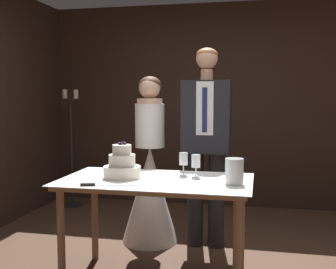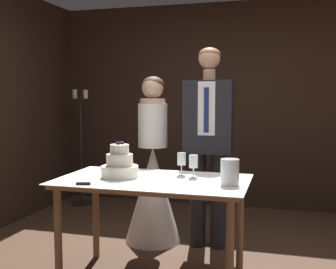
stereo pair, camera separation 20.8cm
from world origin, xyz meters
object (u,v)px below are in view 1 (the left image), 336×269
object	(u,v)px
wine_glass_near	(183,160)
hurricane_candle	(234,172)
groom	(206,137)
cake_knife	(99,185)
tiered_cake	(122,166)
wine_glass_middle	(196,162)
candle_stand	(71,154)
bride	(150,182)
cake_table	(156,191)

from	to	relation	value
wine_glass_near	hurricane_candle	xyz separation A→B (m)	(0.41, -0.26, -0.03)
hurricane_candle	groom	bearing A→B (deg)	109.13
cake_knife	groom	bearing A→B (deg)	46.84
tiered_cake	wine_glass_middle	distance (m)	0.56
cake_knife	wine_glass_middle	distance (m)	0.77
cake_knife	wine_glass_near	size ratio (longest dim) A/B	2.34
hurricane_candle	groom	world-z (taller)	groom
wine_glass_near	wine_glass_middle	bearing A→B (deg)	-28.53
wine_glass_middle	hurricane_candle	world-z (taller)	hurricane_candle
candle_stand	bride	bearing A→B (deg)	-39.52
groom	bride	bearing A→B (deg)	179.93
groom	candle_stand	xyz separation A→B (m)	(-1.86, 1.09, -0.36)
cake_table	cake_knife	xyz separation A→B (m)	(-0.33, -0.31, 0.10)
cake_table	groom	world-z (taller)	groom
cake_table	candle_stand	distance (m)	2.51
wine_glass_near	candle_stand	world-z (taller)	candle_stand
cake_table	bride	xyz separation A→B (m)	(-0.27, 0.85, -0.11)
groom	cake_table	bearing A→B (deg)	-107.68
hurricane_candle	candle_stand	bearing A→B (deg)	137.52
tiered_cake	cake_knife	xyz separation A→B (m)	(-0.06, -0.31, -0.09)
wine_glass_middle	bride	world-z (taller)	bride
tiered_cake	candle_stand	size ratio (longest dim) A/B	0.19
cake_table	wine_glass_middle	world-z (taller)	wine_glass_middle
cake_table	wine_glass_near	bearing A→B (deg)	50.16
hurricane_candle	bride	world-z (taller)	bride
cake_knife	wine_glass_middle	bearing A→B (deg)	21.20
bride	candle_stand	size ratio (longest dim) A/B	1.07
wine_glass_middle	cake_knife	bearing A→B (deg)	-142.86
cake_knife	hurricane_candle	distance (m)	0.95
candle_stand	wine_glass_middle	bearing A→B (deg)	-43.74
cake_table	candle_stand	world-z (taller)	candle_stand
groom	candle_stand	size ratio (longest dim) A/B	1.24
tiered_cake	groom	xyz separation A→B (m)	(0.53, 0.84, 0.15)
wine_glass_near	candle_stand	bearing A→B (deg)	135.51
wine_glass_near	bride	size ratio (longest dim) A/B	0.11
cake_knife	bride	bearing A→B (deg)	71.30
wine_glass_middle	hurricane_candle	distance (m)	0.36
cake_knife	cake_table	bearing A→B (deg)	27.74
tiered_cake	hurricane_candle	distance (m)	0.85
wine_glass_middle	groom	xyz separation A→B (m)	(-0.01, 0.70, 0.12)
wine_glass_middle	candle_stand	xyz separation A→B (m)	(-1.87, 1.79, -0.23)
groom	hurricane_candle	bearing A→B (deg)	-70.87
wine_glass_middle	hurricane_candle	xyz separation A→B (m)	(0.30, -0.20, -0.03)
cake_table	wine_glass_near	size ratio (longest dim) A/B	7.96
cake_knife	groom	size ratio (longest dim) A/B	0.23
cake_table	hurricane_candle	world-z (taller)	hurricane_candle
hurricane_candle	candle_stand	size ratio (longest dim) A/B	0.12
tiered_cake	hurricane_candle	world-z (taller)	tiered_cake
cake_table	bride	world-z (taller)	bride
cake_table	bride	bearing A→B (deg)	107.67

